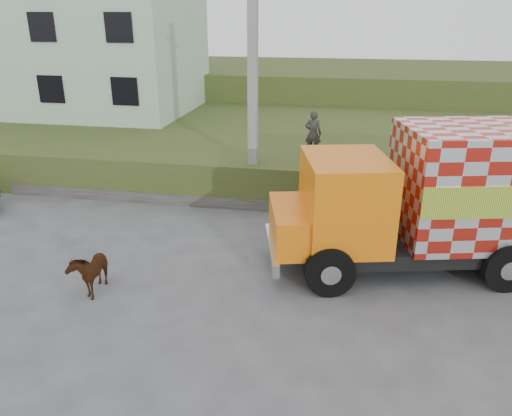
% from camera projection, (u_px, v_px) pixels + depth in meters
% --- Properties ---
extents(ground, '(120.00, 120.00, 0.00)m').
position_uv_depth(ground, '(257.00, 269.00, 13.18)').
color(ground, '#474749').
rests_on(ground, ground).
extents(embankment, '(40.00, 12.00, 1.50)m').
position_uv_depth(embankment, '(299.00, 147.00, 22.03)').
color(embankment, '#2B4F1A').
rests_on(embankment, ground).
extents(embankment_far, '(40.00, 12.00, 3.00)m').
position_uv_depth(embankment_far, '(319.00, 90.00, 32.71)').
color(embankment_far, '#2B4F1A').
rests_on(embankment_far, ground).
extents(retaining_strip, '(16.00, 0.50, 0.40)m').
position_uv_depth(retaining_strip, '(223.00, 201.00, 17.29)').
color(retaining_strip, '#595651').
rests_on(retaining_strip, ground).
extents(building, '(10.00, 8.00, 6.00)m').
position_uv_depth(building, '(91.00, 50.00, 25.29)').
color(building, '#A3BEA2').
rests_on(building, embankment).
extents(utility_pole, '(1.20, 0.30, 8.00)m').
position_uv_depth(utility_pole, '(253.00, 87.00, 16.05)').
color(utility_pole, gray).
rests_on(utility_pole, ground).
extents(cargo_truck, '(8.78, 4.55, 3.75)m').
position_uv_depth(cargo_truck, '(455.00, 198.00, 12.65)').
color(cargo_truck, black).
rests_on(cargo_truck, ground).
extents(cow, '(0.73, 1.38, 1.12)m').
position_uv_depth(cow, '(90.00, 270.00, 11.97)').
color(cow, '#36120D').
rests_on(cow, ground).
extents(pedestrian, '(0.62, 0.44, 1.62)m').
position_uv_depth(pedestrian, '(313.00, 134.00, 17.59)').
color(pedestrian, '#2F2C2A').
rests_on(pedestrian, embankment).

